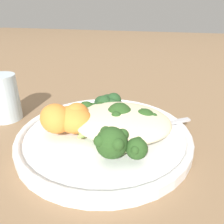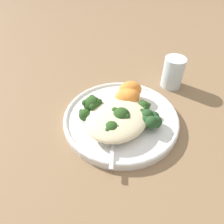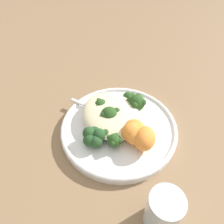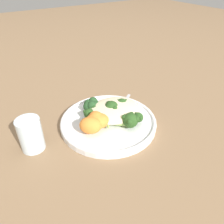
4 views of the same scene
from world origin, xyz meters
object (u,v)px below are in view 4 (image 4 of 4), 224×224
(quinoa_mound, at_px, (114,110))
(plate, at_px, (108,122))
(broccoli_stalk_6, at_px, (98,114))
(kale_tuft, at_px, (91,105))
(broccoli_stalk_5, at_px, (105,112))
(broccoli_stalk_2, at_px, (120,114))
(spoon, at_px, (122,105))
(broccoli_stalk_3, at_px, (119,108))
(sweet_potato_chunk_1, at_px, (96,119))
(broccoli_stalk_4, at_px, (111,110))
(broccoli_stalk_7, at_px, (92,115))
(sweet_potato_chunk_0, at_px, (97,121))
(broccoli_stalk_1, at_px, (130,119))
(sweet_potato_chunk_2, at_px, (90,125))
(water_glass, at_px, (31,134))
(broccoli_stalk_0, at_px, (128,121))

(quinoa_mound, bearing_deg, plate, 18.74)
(broccoli_stalk_6, height_order, kale_tuft, kale_tuft)
(broccoli_stalk_5, xyz_separation_m, kale_tuft, (0.02, -0.05, 0.00))
(broccoli_stalk_2, bearing_deg, spoon, 33.62)
(broccoli_stalk_3, relative_size, sweet_potato_chunk_1, 2.37)
(broccoli_stalk_5, bearing_deg, broccoli_stalk_2, -107.47)
(spoon, bearing_deg, broccoli_stalk_5, 155.31)
(broccoli_stalk_2, height_order, broccoli_stalk_4, broccoli_stalk_4)
(quinoa_mound, height_order, spoon, quinoa_mound)
(broccoli_stalk_7, bearing_deg, broccoli_stalk_3, -123.65)
(plate, height_order, sweet_potato_chunk_0, sweet_potato_chunk_0)
(quinoa_mound, height_order, sweet_potato_chunk_1, sweet_potato_chunk_1)
(broccoli_stalk_1, distance_m, sweet_potato_chunk_2, 0.12)
(broccoli_stalk_2, xyz_separation_m, broccoli_stalk_6, (0.05, -0.03, 0.00))
(broccoli_stalk_6, bearing_deg, quinoa_mound, -109.95)
(broccoli_stalk_2, xyz_separation_m, sweet_potato_chunk_1, (0.08, -0.00, 0.01))
(plate, xyz_separation_m, water_glass, (0.22, -0.02, 0.03))
(broccoli_stalk_2, bearing_deg, water_glass, 157.92)
(broccoli_stalk_0, relative_size, kale_tuft, 1.52)
(broccoli_stalk_3, distance_m, sweet_potato_chunk_0, 0.10)
(sweet_potato_chunk_0, bearing_deg, spoon, -157.57)
(quinoa_mound, distance_m, sweet_potato_chunk_1, 0.07)
(broccoli_stalk_0, relative_size, broccoli_stalk_4, 0.99)
(broccoli_stalk_1, bearing_deg, water_glass, -173.26)
(broccoli_stalk_0, relative_size, broccoli_stalk_6, 0.83)
(plate, relative_size, broccoli_stalk_0, 3.55)
(broccoli_stalk_0, xyz_separation_m, sweet_potato_chunk_0, (0.07, -0.04, 0.00))
(broccoli_stalk_4, distance_m, water_glass, 0.23)
(broccoli_stalk_1, relative_size, broccoli_stalk_7, 1.26)
(broccoli_stalk_6, bearing_deg, broccoli_stalk_5, -105.26)
(spoon, bearing_deg, broccoli_stalk_6, 149.76)
(sweet_potato_chunk_0, xyz_separation_m, sweet_potato_chunk_1, (-0.00, -0.01, 0.00))
(broccoli_stalk_6, distance_m, sweet_potato_chunk_2, 0.07)
(plate, height_order, kale_tuft, kale_tuft)
(broccoli_stalk_5, distance_m, sweet_potato_chunk_1, 0.05)
(quinoa_mound, xyz_separation_m, broccoli_stalk_4, (0.01, -0.00, 0.00))
(sweet_potato_chunk_0, bearing_deg, quinoa_mound, -160.97)
(plate, relative_size, spoon, 3.01)
(broccoli_stalk_1, bearing_deg, broccoli_stalk_2, 125.88)
(broccoli_stalk_7, height_order, sweet_potato_chunk_0, sweet_potato_chunk_0)
(sweet_potato_chunk_1, relative_size, spoon, 0.54)
(quinoa_mound, distance_m, broccoli_stalk_2, 0.02)
(broccoli_stalk_2, xyz_separation_m, sweet_potato_chunk_0, (0.08, 0.01, 0.01))
(broccoli_stalk_0, height_order, broccoli_stalk_3, broccoli_stalk_0)
(sweet_potato_chunk_0, distance_m, sweet_potato_chunk_1, 0.01)
(broccoli_stalk_4, bearing_deg, spoon, -21.20)
(broccoli_stalk_5, height_order, spoon, broccoli_stalk_5)
(sweet_potato_chunk_2, bearing_deg, plate, -160.31)
(sweet_potato_chunk_0, height_order, kale_tuft, sweet_potato_chunk_0)
(broccoli_stalk_5, bearing_deg, broccoli_stalk_0, -137.34)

